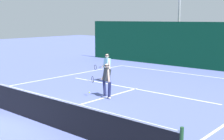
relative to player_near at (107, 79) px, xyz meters
The scene contains 9 objects.
ground_plane 4.17m from the player_near, 89.90° to the right, with size 80.00×80.00×0.00m, color #5663AB.
court_line_baseline_far 7.86m from the player_near, 89.95° to the left, with size 10.92×0.10×0.01m, color white.
court_line_service 2.33m from the player_near, 89.82° to the left, with size 8.90×0.10×0.01m, color white.
court_line_centre 1.22m from the player_near, 89.55° to the right, with size 0.10×6.40×0.01m, color white.
tennis_net 4.10m from the player_near, 89.90° to the right, with size 11.95×0.09×1.11m.
player_near is the anchor object (origin of this frame).
player_far 3.37m from the player_near, 131.56° to the left, with size 0.96×0.82×1.59m.
tennis_ball 1.38m from the player_near, behind, with size 0.07×0.07×0.07m, color #D1E033.
back_fence_windscreen 10.31m from the player_near, 89.96° to the left, with size 21.15×0.12×3.29m, color #0A3F27.
Camera 1 is at (9.06, -6.03, 3.52)m, focal length 49.42 mm.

